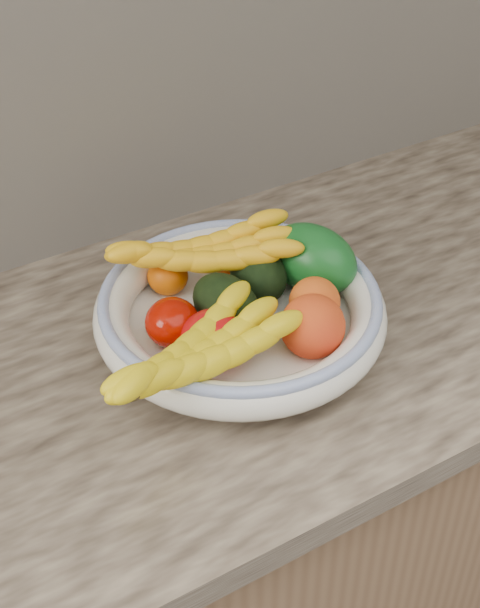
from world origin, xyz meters
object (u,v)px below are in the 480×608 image
(green_mango, at_px, (312,259))
(fruit_bowl, at_px, (240,311))
(banana_bunch_front, at_px, (199,358))
(banana_bunch_back, at_px, (203,257))

(green_mango, bearing_deg, fruit_bowl, 166.21)
(green_mango, distance_m, banana_bunch_front, 0.26)
(fruit_bowl, relative_size, banana_bunch_back, 1.40)
(green_mango, distance_m, banana_bunch_back, 0.15)
(fruit_bowl, bearing_deg, green_mango, 8.21)
(fruit_bowl, relative_size, banana_bunch_front, 1.34)
(fruit_bowl, height_order, banana_bunch_front, banana_bunch_front)
(banana_bunch_front, bearing_deg, green_mango, 8.14)
(fruit_bowl, distance_m, green_mango, 0.13)
(green_mango, bearing_deg, banana_bunch_front, -177.73)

